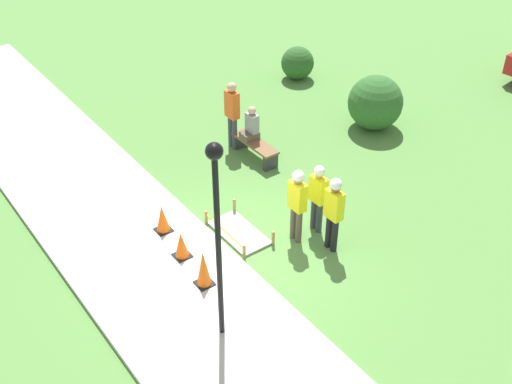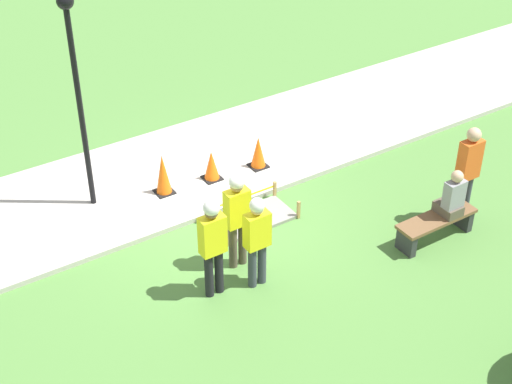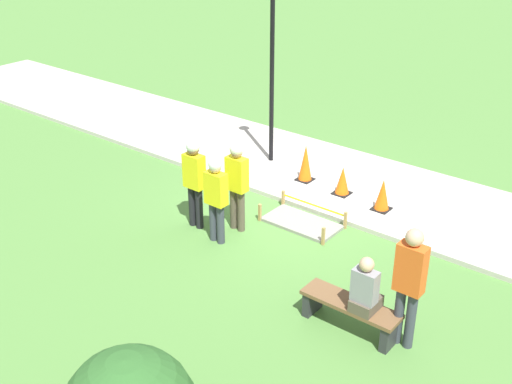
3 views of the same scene
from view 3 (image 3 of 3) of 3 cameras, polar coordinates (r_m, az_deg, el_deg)
name	(u,v)px [view 3 (image 3 of 3)]	position (r m, az deg, el deg)	size (l,w,h in m)	color
ground_plane	(295,207)	(12.98, 3.49, -1.37)	(60.00, 60.00, 0.00)	#51843D
sidewalk	(337,179)	(14.16, 7.21, 1.16)	(28.00, 3.17, 0.10)	#BCB7AD
wet_concrete_patch	(302,223)	(12.35, 4.10, -2.73)	(1.51, 0.81, 0.35)	gray
traffic_cone_near_patch	(383,195)	(12.76, 11.18, -0.24)	(0.34, 0.34, 0.65)	black
traffic_cone_far_patch	(342,181)	(13.27, 7.70, 1.00)	(0.34, 0.34, 0.60)	black
traffic_cone_sidewalk_edge	(305,163)	(13.76, 4.42, 2.59)	(0.34, 0.34, 0.81)	black
park_bench	(350,310)	(9.62, 8.38, -10.37)	(1.51, 0.44, 0.46)	#2D2D33
person_seated_on_bench	(365,290)	(9.20, 9.71, -8.58)	(0.36, 0.44, 0.89)	brown
worker_supervisor	(194,176)	(11.86, -5.51, 1.46)	(0.40, 0.26, 1.78)	black
worker_assistant	(237,178)	(11.71, -1.71, 1.21)	(0.40, 0.26, 1.77)	brown
worker_trainee	(216,194)	(11.35, -3.57, -0.14)	(0.40, 0.24, 1.66)	#383D47
bystander_in_orange_shirt	(409,280)	(9.04, 13.47, -7.66)	(0.40, 0.25, 1.88)	#383D47
lamppost_near	(272,49)	(14.06, 1.45, 12.59)	(0.28, 0.28, 3.96)	black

